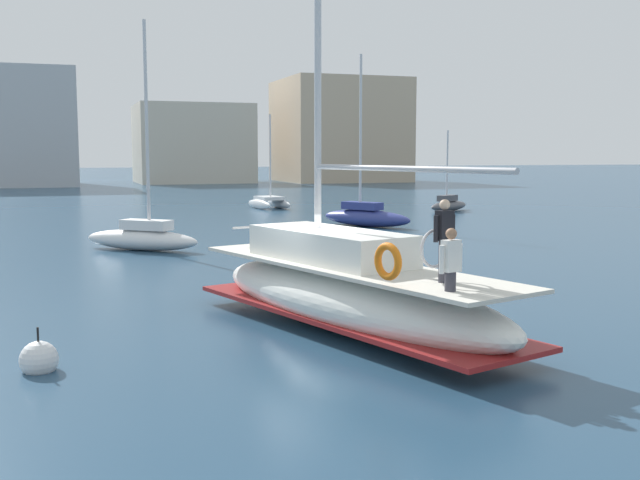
% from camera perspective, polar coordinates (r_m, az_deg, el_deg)
% --- Properties ---
extents(ground_plane, '(400.00, 400.00, 0.00)m').
position_cam_1_polar(ground_plane, '(17.87, -0.58, -6.06)').
color(ground_plane, navy).
extents(main_sailboat, '(5.06, 9.88, 13.80)m').
position_cam_1_polar(main_sailboat, '(16.76, 2.07, -3.72)').
color(main_sailboat, white).
rests_on(main_sailboat, ground).
extents(moored_sloop_near, '(4.73, 4.33, 9.09)m').
position_cam_1_polar(moored_sloop_near, '(31.39, -13.24, 0.32)').
color(moored_sloop_near, white).
rests_on(moored_sloop_near, ground).
extents(moored_catamaran, '(4.18, 3.10, 5.43)m').
position_cam_1_polar(moored_catamaran, '(52.06, 9.66, 2.67)').
color(moored_catamaran, '#4C4C51').
rests_on(moored_catamaran, ground).
extents(moored_cutter_right, '(2.43, 4.22, 6.61)m').
position_cam_1_polar(moored_cutter_right, '(53.91, -3.86, 2.92)').
color(moored_cutter_right, silver).
rests_on(moored_cutter_right, ground).
extents(moored_ketch_distant, '(4.01, 5.44, 9.10)m').
position_cam_1_polar(moored_ketch_distant, '(40.62, 3.46, 1.89)').
color(moored_ketch_distant, navy).
rests_on(moored_ketch_distant, ground).
extents(mooring_buoy, '(0.69, 0.69, 0.94)m').
position_cam_1_polar(mooring_buoy, '(14.67, -20.40, -8.45)').
color(mooring_buoy, silver).
rests_on(mooring_buoy, ground).
extents(waterfront_buildings, '(83.11, 20.00, 19.45)m').
position_cam_1_polar(waterfront_buildings, '(101.51, -18.16, 8.33)').
color(waterfront_buildings, '#C6AD8E').
rests_on(waterfront_buildings, ground).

